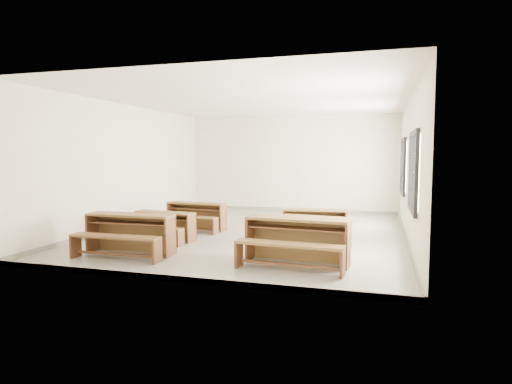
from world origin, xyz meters
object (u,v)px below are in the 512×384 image
(desk_set_4, at_px, (315,230))
(desk_set_5, at_px, (315,221))
(desk_set_0, at_px, (129,231))
(desk_set_3, at_px, (296,238))
(desk_set_1, at_px, (164,224))
(desk_set_2, at_px, (196,214))

(desk_set_4, bearing_deg, desk_set_5, 105.74)
(desk_set_4, xyz_separation_m, desk_set_5, (-0.17, 1.06, 0.01))
(desk_set_0, xyz_separation_m, desk_set_3, (3.22, 0.14, 0.02))
(desk_set_4, relative_size, desk_set_5, 0.98)
(desk_set_1, distance_m, desk_set_3, 3.44)
(desk_set_3, relative_size, desk_set_5, 1.21)
(desk_set_2, relative_size, desk_set_4, 1.05)
(desk_set_4, distance_m, desk_set_5, 1.07)
(desk_set_5, bearing_deg, desk_set_1, -165.23)
(desk_set_2, height_order, desk_set_3, desk_set_3)
(desk_set_0, height_order, desk_set_5, desk_set_0)
(desk_set_0, bearing_deg, desk_set_1, 88.50)
(desk_set_0, bearing_deg, desk_set_4, 23.62)
(desk_set_5, bearing_deg, desk_set_3, -95.75)
(desk_set_4, height_order, desk_set_5, desk_set_5)
(desk_set_0, distance_m, desk_set_2, 2.83)
(desk_set_2, xyz_separation_m, desk_set_5, (3.06, -0.21, -0.02))
(desk_set_4, bearing_deg, desk_set_3, -87.94)
(desk_set_1, xyz_separation_m, desk_set_3, (3.22, -1.22, 0.10))
(desk_set_1, height_order, desk_set_2, desk_set_2)
(desk_set_3, relative_size, desk_set_4, 1.24)
(desk_set_2, bearing_deg, desk_set_4, -18.18)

